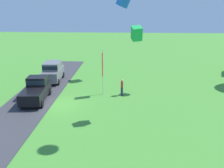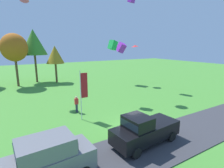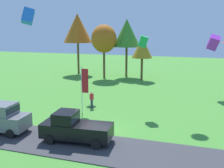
% 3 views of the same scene
% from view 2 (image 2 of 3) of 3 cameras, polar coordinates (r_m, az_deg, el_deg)
% --- Properties ---
extents(ground_plane, '(120.00, 120.00, 0.00)m').
position_cam_2_polar(ground_plane, '(14.86, 7.07, -14.39)').
color(ground_plane, '#478E33').
extents(pavement_strip, '(36.00, 4.40, 0.06)m').
position_cam_2_polar(pavement_strip, '(13.16, 14.33, -18.36)').
color(pavement_strip, '#38383D').
rests_on(pavement_strip, ground).
extents(car_suv_by_flagpole, '(4.71, 2.27, 2.28)m').
position_cam_2_polar(car_suv_by_flagpole, '(9.80, -20.57, -21.77)').
color(car_suv_by_flagpole, slate).
rests_on(car_suv_by_flagpole, ground).
extents(car_pickup_far_end, '(5.13, 2.35, 2.14)m').
position_cam_2_polar(car_pickup_far_end, '(12.44, 10.33, -14.42)').
color(car_pickup_far_end, black).
rests_on(car_pickup_far_end, ground).
extents(person_on_lawn, '(0.36, 0.24, 1.71)m').
position_cam_2_polar(person_on_lawn, '(18.18, -11.50, -6.45)').
color(person_on_lawn, '#2D334C').
rests_on(person_on_lawn, ground).
extents(tree_far_right, '(4.09, 4.09, 8.63)m').
position_cam_2_polar(tree_far_right, '(32.75, -29.33, 10.29)').
color(tree_far_right, brown).
rests_on(tree_far_right, ground).
extents(tree_right_of_center, '(4.53, 4.53, 9.57)m').
position_cam_2_polar(tree_right_of_center, '(35.13, -24.23, 12.32)').
color(tree_right_of_center, brown).
rests_on(tree_right_of_center, ground).
extents(tree_center_back, '(3.17, 3.17, 6.70)m').
position_cam_2_polar(tree_center_back, '(33.46, -18.12, 9.05)').
color(tree_center_back, brown).
rests_on(tree_center_back, ground).
extents(flag_banner, '(0.71, 0.08, 4.55)m').
position_cam_2_polar(flag_banner, '(15.90, -9.43, -1.57)').
color(flag_banner, silver).
rests_on(flag_banner, ground).
extents(kite_delta_near_flag, '(1.78, 1.78, 0.47)m').
position_cam_2_polar(kite_delta_near_flag, '(30.19, 7.45, 12.20)').
color(kite_delta_near_flag, red).
extents(kite_box_low_drifter, '(1.13, 0.88, 1.23)m').
position_cam_2_polar(kite_box_low_drifter, '(20.35, 0.24, 12.59)').
color(kite_box_low_drifter, green).
extents(kite_box_over_trees, '(1.57, 1.69, 2.09)m').
position_cam_2_polar(kite_box_over_trees, '(31.15, 3.00, 11.80)').
color(kite_box_over_trees, purple).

